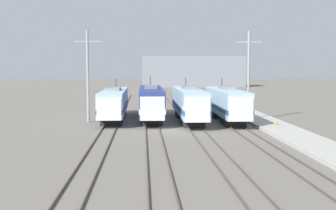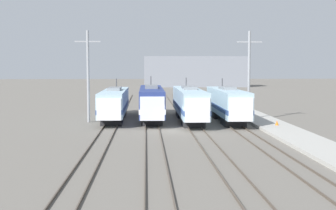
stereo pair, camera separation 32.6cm
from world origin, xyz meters
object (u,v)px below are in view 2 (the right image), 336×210
object	(u,v)px
catenary_tower_left	(88,74)
traffic_cone	(277,123)
locomotive_far_right	(228,104)
locomotive_center_right	(189,103)
catenary_tower_right	(249,74)
locomotive_far_left	(114,103)
locomotive_center_left	(151,102)

from	to	relation	value
catenary_tower_left	traffic_cone	size ratio (longest dim) A/B	20.38
locomotive_far_right	locomotive_center_right	bearing A→B (deg)	173.61
catenary_tower_right	locomotive_center_right	bearing A→B (deg)	178.31
locomotive_far_left	locomotive_far_right	distance (m)	13.93
catenary_tower_left	traffic_cone	xyz separation A→B (m)	(21.01, -6.38, -5.14)
locomotive_center_left	locomotive_far_right	world-z (taller)	locomotive_center_left
locomotive_far_left	catenary_tower_left	world-z (taller)	catenary_tower_left
traffic_cone	catenary_tower_left	bearing A→B (deg)	163.11
locomotive_center_right	locomotive_far_right	size ratio (longest dim) A/B	1.13
locomotive_center_right	locomotive_far_right	world-z (taller)	locomotive_center_right
locomotive_center_right	catenary_tower_left	bearing A→B (deg)	-179.00
locomotive_center_right	catenary_tower_left	size ratio (longest dim) A/B	1.76
locomotive_center_right	catenary_tower_left	world-z (taller)	catenary_tower_left
locomotive_center_left	traffic_cone	world-z (taller)	locomotive_center_left
locomotive_far_left	locomotive_center_right	size ratio (longest dim) A/B	0.95
locomotive_far_left	locomotive_far_right	size ratio (longest dim) A/B	1.07
catenary_tower_left	locomotive_center_right	bearing A→B (deg)	1.00
locomotive_center_left	locomotive_far_left	bearing A→B (deg)	179.86
locomotive_far_left	locomotive_center_right	world-z (taller)	locomotive_center_right
locomotive_far_right	catenary_tower_right	bearing A→B (deg)	6.64
locomotive_far_right	catenary_tower_right	distance (m)	4.40
locomotive_center_left	catenary_tower_right	xyz separation A→B (m)	(11.76, -1.93, 3.50)
locomotive_far_left	locomotive_center_left	size ratio (longest dim) A/B	0.95
locomotive_far_right	catenary_tower_left	distance (m)	17.07
locomotive_far_right	catenary_tower_left	size ratio (longest dim) A/B	1.55
locomotive_far_left	locomotive_far_right	world-z (taller)	locomotive_far_right
catenary_tower_left	catenary_tower_right	size ratio (longest dim) A/B	1.00
locomotive_far_left	traffic_cone	xyz separation A→B (m)	(18.07, -8.32, -1.52)
locomotive_far_left	catenary_tower_right	xyz separation A→B (m)	(16.34, -1.94, 3.62)
locomotive_center_right	catenary_tower_right	distance (m)	8.00
catenary_tower_left	catenary_tower_right	xyz separation A→B (m)	(19.28, 0.00, 0.00)
locomotive_center_right	traffic_cone	size ratio (longest dim) A/B	35.78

